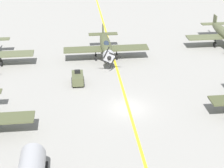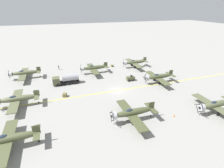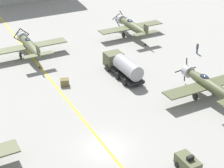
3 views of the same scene
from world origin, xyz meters
name	(u,v)px [view 3 (image 3 of 3)]	position (x,y,z in m)	size (l,w,h in m)	color
ground_plane	(106,148)	(0.00, 0.00, 0.00)	(400.00, 400.00, 0.00)	gray
taxiway_stripe	(106,148)	(0.00, 0.00, 0.00)	(0.30, 160.00, 0.01)	yellow
airplane_far_right	(132,26)	(18.32, 25.98, 2.01)	(12.00, 9.98, 3.65)	#585D3E
airplane_mid_right	(208,84)	(15.92, 3.12, 2.01)	(12.00, 9.98, 3.80)	#4D5234
airplane_far_center	(29,45)	(-0.21, 25.80, 2.01)	(12.00, 9.98, 3.65)	#595E40
fuel_tanker	(123,66)	(9.53, 13.46, 1.51)	(2.68, 8.00, 2.98)	black
tow_tractor	(188,163)	(5.42, -6.58, 0.79)	(1.57, 2.60, 1.79)	#515638
ground_crew_walking	(197,48)	(23.91, 14.83, 0.96)	(0.38, 0.38, 1.76)	#334256
supply_crate_mid_lane	(65,82)	(1.16, 14.64, 0.48)	(1.15, 0.96, 0.96)	brown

